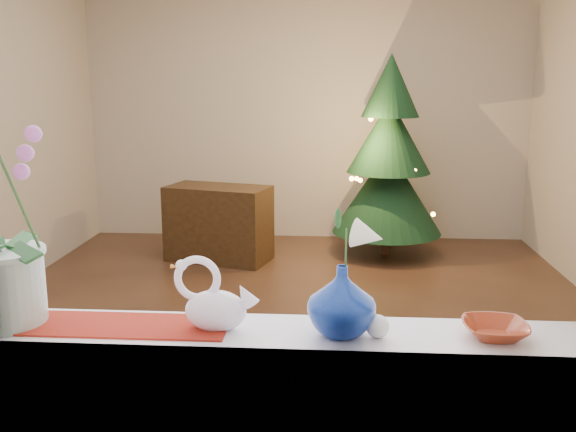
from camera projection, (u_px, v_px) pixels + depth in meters
name	position (u px, v px, depth m)	size (l,w,h in m)	color
ground	(290.00, 323.00, 4.39)	(5.00, 5.00, 0.00)	#331F15
wall_back	(306.00, 108.00, 6.55)	(4.50, 0.10, 2.70)	#BCB1A5
wall_front	(228.00, 193.00, 1.67)	(4.50, 0.10, 2.70)	#BCB1A5
windowsill	(238.00, 335.00, 1.89)	(2.20, 0.26, 0.04)	white
window_frame	(227.00, 55.00, 1.63)	(2.22, 0.06, 1.60)	white
runner	(112.00, 325.00, 1.91)	(0.70, 0.20, 0.01)	maroon
swan	(215.00, 295.00, 1.87)	(0.25, 0.11, 0.21)	white
blue_vase	(342.00, 295.00, 1.83)	(0.23, 0.23, 0.24)	navy
lily	(343.00, 225.00, 1.78)	(0.13, 0.07, 0.18)	white
paperweight	(378.00, 326.00, 1.82)	(0.07, 0.07, 0.07)	white
amber_dish	(495.00, 331.00, 1.82)	(0.16, 0.16, 0.04)	maroon
xmas_tree	(389.00, 157.00, 5.94)	(1.02, 1.02, 1.87)	black
side_table	(219.00, 223.00, 5.87)	(0.92, 0.46, 0.69)	black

